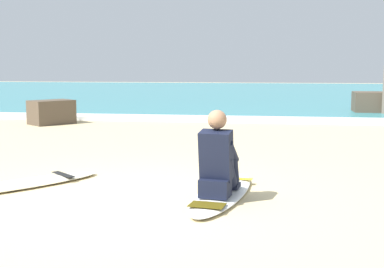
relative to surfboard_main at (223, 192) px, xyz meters
name	(u,v)px	position (x,y,z in m)	size (l,w,h in m)	color
ground_plane	(122,201)	(-1.09, -0.41, -0.04)	(80.00, 80.00, 0.00)	beige
sea	(240,93)	(-1.09, 21.70, 0.01)	(80.00, 28.00, 0.10)	teal
breaking_foam	(210,119)	(-1.09, 8.00, 0.02)	(80.00, 0.90, 0.11)	white
surfboard_main	(223,192)	(0.00, 0.00, 0.00)	(0.81, 2.24, 0.08)	white
surfer_seated	(218,162)	(-0.03, -0.24, 0.40)	(0.44, 0.74, 0.95)	black
surfboard_spare_near	(18,184)	(-2.55, 0.03, 0.00)	(1.79, 2.01, 0.08)	#EFE5C6
shoreline_rock	(52,112)	(-5.04, 6.63, 0.27)	(0.69, 1.05, 0.61)	brown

